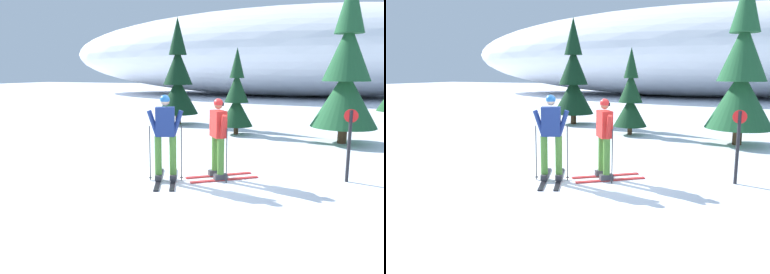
{
  "view_description": "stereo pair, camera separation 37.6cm",
  "coord_description": "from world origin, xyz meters",
  "views": [
    {
      "loc": [
        2.41,
        -7.68,
        2.34
      ],
      "look_at": [
        -0.54,
        -0.32,
        0.95
      ],
      "focal_mm": 35.08,
      "sensor_mm": 36.0,
      "label": 1
    },
    {
      "loc": [
        2.75,
        -7.54,
        2.34
      ],
      "look_at": [
        -0.54,
        -0.32,
        0.95
      ],
      "focal_mm": 35.08,
      "sensor_mm": 36.0,
      "label": 2
    }
  ],
  "objects": [
    {
      "name": "ground_plane",
      "position": [
        0.0,
        0.0,
        0.0
      ],
      "size": [
        120.0,
        120.0,
        0.0
      ],
      "primitive_type": "plane",
      "color": "white"
    },
    {
      "name": "pine_tree_far_left",
      "position": [
        -4.43,
        7.71,
        1.96
      ],
      "size": [
        1.81,
        1.81,
        4.68
      ],
      "color": "#47301E",
      "rests_on": "ground"
    },
    {
      "name": "snow_ridge_background",
      "position": [
        -2.59,
        30.14,
        4.14
      ],
      "size": [
        47.15,
        19.83,
        8.27
      ],
      "primitive_type": "ellipsoid",
      "color": "white",
      "rests_on": "ground"
    },
    {
      "name": "pine_tree_center_left",
      "position": [
        -1.24,
        5.9,
        1.34
      ],
      "size": [
        1.24,
        1.24,
        3.21
      ],
      "color": "#47301E",
      "rests_on": "ground"
    },
    {
      "name": "skier_red_jacket",
      "position": [
        -0.04,
        -0.02,
        0.94
      ],
      "size": [
        1.51,
        1.33,
        1.77
      ],
      "color": "red",
      "rests_on": "ground"
    },
    {
      "name": "pine_tree_center_right",
      "position": [
        2.48,
        5.46,
        2.25
      ],
      "size": [
        2.08,
        2.08,
        5.39
      ],
      "color": "#47301E",
      "rests_on": "ground"
    },
    {
      "name": "trail_marker_post",
      "position": [
        2.61,
        0.77,
        0.88
      ],
      "size": [
        0.28,
        0.07,
        1.56
      ],
      "color": "black",
      "rests_on": "ground"
    },
    {
      "name": "skier_navy_jacket",
      "position": [
        -1.03,
        -0.62,
        0.98
      ],
      "size": [
        1.02,
        1.72,
        1.86
      ],
      "color": "black",
      "rests_on": "ground"
    }
  ]
}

